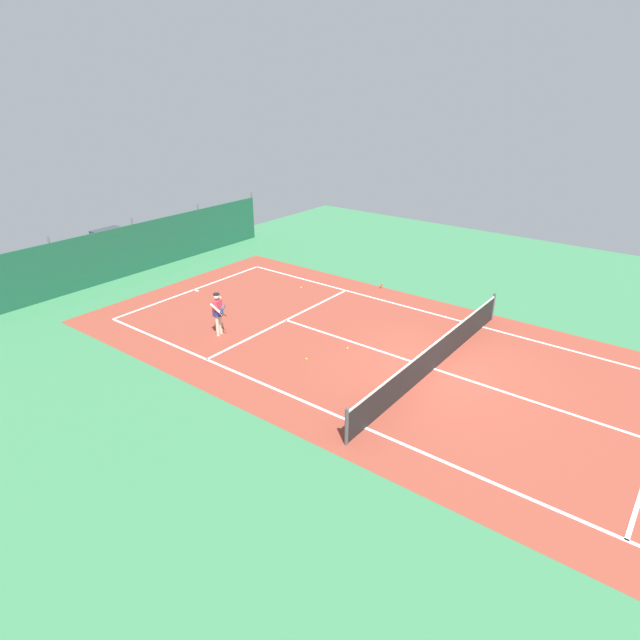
% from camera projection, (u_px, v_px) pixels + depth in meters
% --- Properties ---
extents(ground_plane, '(36.00, 36.00, 0.00)m').
position_uv_depth(ground_plane, '(434.00, 369.00, 17.48)').
color(ground_plane, '#387A4C').
extents(court_surface, '(11.02, 26.60, 0.01)m').
position_uv_depth(court_surface, '(434.00, 369.00, 17.48)').
color(court_surface, brown).
rests_on(court_surface, ground).
extents(tennis_net, '(10.12, 0.10, 1.10)m').
position_uv_depth(tennis_net, '(435.00, 355.00, 17.27)').
color(tennis_net, black).
rests_on(tennis_net, ground).
extents(back_fence, '(16.30, 0.98, 2.70)m').
position_uv_depth(back_fence, '(132.00, 257.00, 26.34)').
color(back_fence, '#195138').
rests_on(back_fence, ground).
extents(tennis_player, '(0.60, 0.81, 1.64)m').
position_uv_depth(tennis_player, '(218.00, 311.00, 19.45)').
color(tennis_player, beige).
rests_on(tennis_player, ground).
extents(tennis_ball_near_player, '(0.07, 0.07, 0.07)m').
position_uv_depth(tennis_ball_near_player, '(347.00, 348.00, 18.77)').
color(tennis_ball_near_player, '#CCDB33').
rests_on(tennis_ball_near_player, ground).
extents(tennis_ball_midcourt, '(0.07, 0.07, 0.07)m').
position_uv_depth(tennis_ball_midcourt, '(301.00, 288.00, 24.28)').
color(tennis_ball_midcourt, '#CCDB33').
rests_on(tennis_ball_midcourt, ground).
extents(tennis_ball_by_sideline, '(0.07, 0.07, 0.07)m').
position_uv_depth(tennis_ball_by_sideline, '(306.00, 359.00, 18.06)').
color(tennis_ball_by_sideline, '#CCDB33').
rests_on(tennis_ball_by_sideline, ground).
extents(parked_car, '(2.13, 4.26, 1.68)m').
position_uv_depth(parked_car, '(116.00, 247.00, 27.41)').
color(parked_car, maroon).
rests_on(parked_car, ground).
extents(water_bottle, '(0.08, 0.08, 0.24)m').
position_uv_depth(water_bottle, '(382.00, 286.00, 24.21)').
color(water_bottle, '#D84C38').
rests_on(water_bottle, ground).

